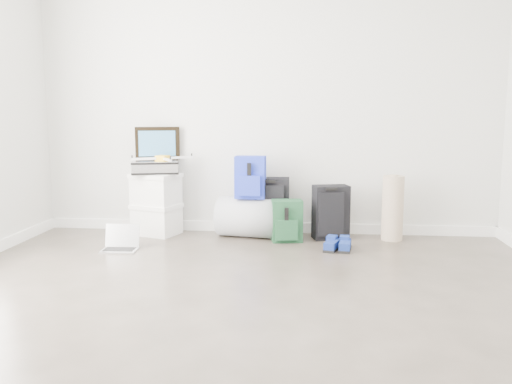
# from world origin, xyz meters

# --- Properties ---
(ground) EXTENTS (5.00, 5.00, 0.00)m
(ground) POSITION_xyz_m (0.00, 0.00, 0.00)
(ground) COLOR #373128
(ground) RESTS_ON ground
(room_envelope) EXTENTS (4.52, 5.02, 2.71)m
(room_envelope) POSITION_xyz_m (0.00, 0.02, 1.72)
(room_envelope) COLOR silver
(room_envelope) RESTS_ON ground
(boxes_stack) EXTENTS (0.51, 0.46, 0.60)m
(boxes_stack) POSITION_xyz_m (-1.07, 2.28, 0.30)
(boxes_stack) COLOR white
(boxes_stack) RESTS_ON ground
(briefcase) EXTENTS (0.50, 0.42, 0.13)m
(briefcase) POSITION_xyz_m (-1.07, 2.28, 0.67)
(briefcase) COLOR #B2B2B7
(briefcase) RESTS_ON boxes_stack
(painting) EXTENTS (0.42, 0.17, 0.32)m
(painting) POSITION_xyz_m (-1.07, 2.38, 0.89)
(painting) COLOR black
(painting) RESTS_ON briefcase
(drone) EXTENTS (0.54, 0.54, 0.05)m
(drone) POSITION_xyz_m (-0.99, 2.26, 0.76)
(drone) COLOR gold
(drone) RESTS_ON briefcase
(duffel_bag) EXTENTS (0.68, 0.50, 0.39)m
(duffel_bag) POSITION_xyz_m (-0.13, 2.26, 0.19)
(duffel_bag) COLOR gray
(duffel_bag) RESTS_ON ground
(blue_backpack) EXTENTS (0.29, 0.22, 0.40)m
(blue_backpack) POSITION_xyz_m (-0.13, 2.23, 0.58)
(blue_backpack) COLOR #18269F
(blue_backpack) RESTS_ON duffel_bag
(large_suitcase) EXTENTS (0.37, 0.25, 0.57)m
(large_suitcase) POSITION_xyz_m (0.05, 2.31, 0.28)
(large_suitcase) COLOR black
(large_suitcase) RESTS_ON ground
(green_backpack) EXTENTS (0.30, 0.24, 0.39)m
(green_backpack) POSITION_xyz_m (0.22, 2.10, 0.19)
(green_backpack) COLOR #153C1E
(green_backpack) RESTS_ON ground
(carry_on) EXTENTS (0.36, 0.29, 0.51)m
(carry_on) POSITION_xyz_m (0.63, 2.25, 0.26)
(carry_on) COLOR black
(carry_on) RESTS_ON ground
(shoes) EXTENTS (0.26, 0.27, 0.08)m
(shoes) POSITION_xyz_m (0.69, 1.82, 0.04)
(shoes) COLOR black
(shoes) RESTS_ON ground
(rolled_rug) EXTENTS (0.20, 0.20, 0.61)m
(rolled_rug) POSITION_xyz_m (1.21, 2.27, 0.30)
(rolled_rug) COLOR tan
(rolled_rug) RESTS_ON ground
(laptop) EXTENTS (0.31, 0.23, 0.22)m
(laptop) POSITION_xyz_m (-1.22, 1.65, 0.05)
(laptop) COLOR silver
(laptop) RESTS_ON ground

